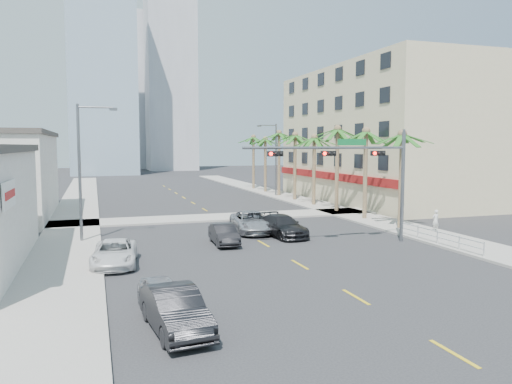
{
  "coord_description": "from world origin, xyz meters",
  "views": [
    {
      "loc": [
        -10.3,
        -20.12,
        6.35
      ],
      "look_at": [
        -0.9,
        8.8,
        3.5
      ],
      "focal_mm": 35.0,
      "sensor_mm": 36.0,
      "label": 1
    }
  ],
  "objects_px": {
    "car_lane_left": "(224,234)",
    "car_lane_right": "(282,226)",
    "car_parked_far": "(115,253)",
    "car_lane_center": "(252,222)",
    "car_parked_near": "(161,295)",
    "car_parked_mid": "(175,310)",
    "pedestrian": "(436,220)",
    "traffic_signal_mast": "(360,166)"
  },
  "relations": [
    {
      "from": "car_lane_left",
      "to": "car_lane_right",
      "type": "xyz_separation_m",
      "value": [
        4.58,
        1.52,
        0.09
      ]
    },
    {
      "from": "car_parked_far",
      "to": "car_lane_center",
      "type": "distance_m",
      "value": 12.39
    },
    {
      "from": "car_lane_center",
      "to": "car_lane_right",
      "type": "xyz_separation_m",
      "value": [
        1.54,
        -2.15,
        -0.03
      ]
    },
    {
      "from": "car_parked_near",
      "to": "car_parked_mid",
      "type": "relative_size",
      "value": 0.8
    },
    {
      "from": "car_lane_right",
      "to": "pedestrian",
      "type": "bearing_deg",
      "value": -18.16
    },
    {
      "from": "car_lane_right",
      "to": "traffic_signal_mast",
      "type": "bearing_deg",
      "value": -54.96
    },
    {
      "from": "car_parked_mid",
      "to": "car_parked_far",
      "type": "distance_m",
      "value": 10.46
    },
    {
      "from": "traffic_signal_mast",
      "to": "car_lane_right",
      "type": "relative_size",
      "value": 2.17
    },
    {
      "from": "car_parked_near",
      "to": "car_lane_right",
      "type": "distance_m",
      "value": 16.63
    },
    {
      "from": "car_lane_left",
      "to": "car_lane_right",
      "type": "bearing_deg",
      "value": 20.69
    },
    {
      "from": "traffic_signal_mast",
      "to": "car_parked_near",
      "type": "bearing_deg",
      "value": -146.54
    },
    {
      "from": "car_parked_near",
      "to": "pedestrian",
      "type": "height_order",
      "value": "pedestrian"
    },
    {
      "from": "car_lane_left",
      "to": "traffic_signal_mast",
      "type": "bearing_deg",
      "value": -15.17
    },
    {
      "from": "car_parked_mid",
      "to": "car_parked_far",
      "type": "height_order",
      "value": "car_parked_mid"
    },
    {
      "from": "car_parked_far",
      "to": "car_lane_right",
      "type": "distance_m",
      "value": 12.62
    },
    {
      "from": "car_parked_near",
      "to": "car_parked_far",
      "type": "relative_size",
      "value": 0.75
    },
    {
      "from": "traffic_signal_mast",
      "to": "car_lane_center",
      "type": "height_order",
      "value": "traffic_signal_mast"
    },
    {
      "from": "traffic_signal_mast",
      "to": "car_lane_right",
      "type": "height_order",
      "value": "traffic_signal_mast"
    },
    {
      "from": "traffic_signal_mast",
      "to": "car_parked_near",
      "type": "relative_size",
      "value": 3.06
    },
    {
      "from": "car_lane_left",
      "to": "car_lane_center",
      "type": "relative_size",
      "value": 0.71
    },
    {
      "from": "car_lane_center",
      "to": "car_lane_right",
      "type": "distance_m",
      "value": 2.64
    },
    {
      "from": "car_parked_near",
      "to": "car_lane_left",
      "type": "xyz_separation_m",
      "value": [
        5.5,
        11.72,
        0.03
      ]
    },
    {
      "from": "car_parked_near",
      "to": "pedestrian",
      "type": "relative_size",
      "value": 2.33
    },
    {
      "from": "traffic_signal_mast",
      "to": "car_parked_near",
      "type": "xyz_separation_m",
      "value": [
        -13.77,
        -9.1,
        -4.44
      ]
    },
    {
      "from": "car_parked_far",
      "to": "car_parked_mid",
      "type": "bearing_deg",
      "value": -74.97
    },
    {
      "from": "car_parked_mid",
      "to": "car_lane_left",
      "type": "xyz_separation_m",
      "value": [
        5.31,
        14.06,
        -0.1
      ]
    },
    {
      "from": "car_parked_far",
      "to": "traffic_signal_mast",
      "type": "bearing_deg",
      "value": 10.4
    },
    {
      "from": "car_lane_left",
      "to": "car_lane_center",
      "type": "xyz_separation_m",
      "value": [
        3.04,
        3.67,
        0.12
      ]
    },
    {
      "from": "car_parked_near",
      "to": "car_lane_left",
      "type": "relative_size",
      "value": 0.92
    },
    {
      "from": "car_parked_far",
      "to": "car_lane_center",
      "type": "xyz_separation_m",
      "value": [
        9.95,
        7.39,
        0.1
      ]
    },
    {
      "from": "car_parked_far",
      "to": "pedestrian",
      "type": "bearing_deg",
      "value": 13.86
    },
    {
      "from": "car_parked_near",
      "to": "car_lane_left",
      "type": "bearing_deg",
      "value": 60.88
    },
    {
      "from": "car_parked_far",
      "to": "car_lane_center",
      "type": "height_order",
      "value": "car_lane_center"
    },
    {
      "from": "car_parked_mid",
      "to": "car_parked_far",
      "type": "relative_size",
      "value": 0.94
    },
    {
      "from": "car_parked_near",
      "to": "pedestrian",
      "type": "xyz_separation_m",
      "value": [
        21.13,
        11.01,
        0.31
      ]
    },
    {
      "from": "car_lane_left",
      "to": "car_lane_center",
      "type": "bearing_deg",
      "value": 52.74
    },
    {
      "from": "traffic_signal_mast",
      "to": "car_parked_mid",
      "type": "distance_m",
      "value": 18.28
    },
    {
      "from": "traffic_signal_mast",
      "to": "car_lane_left",
      "type": "height_order",
      "value": "traffic_signal_mast"
    },
    {
      "from": "car_parked_near",
      "to": "car_lane_right",
      "type": "height_order",
      "value": "car_lane_right"
    },
    {
      "from": "car_lane_center",
      "to": "car_lane_right",
      "type": "height_order",
      "value": "car_lane_center"
    },
    {
      "from": "traffic_signal_mast",
      "to": "pedestrian",
      "type": "relative_size",
      "value": 7.12
    },
    {
      "from": "car_lane_center",
      "to": "pedestrian",
      "type": "height_order",
      "value": "pedestrian"
    }
  ]
}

